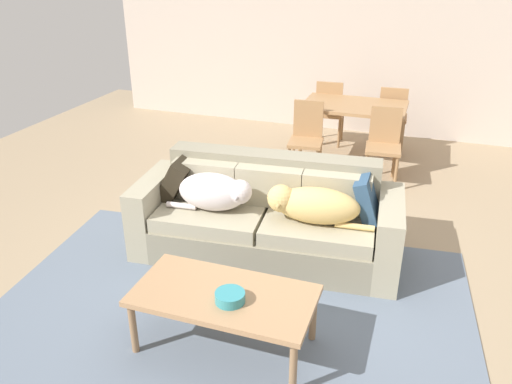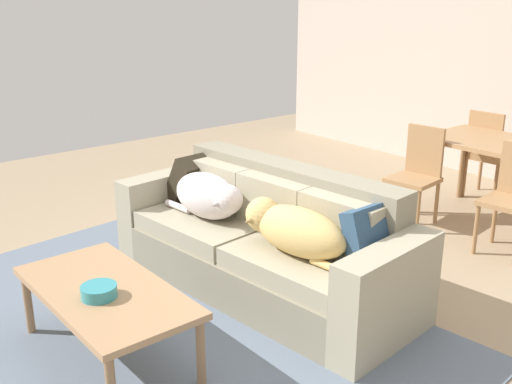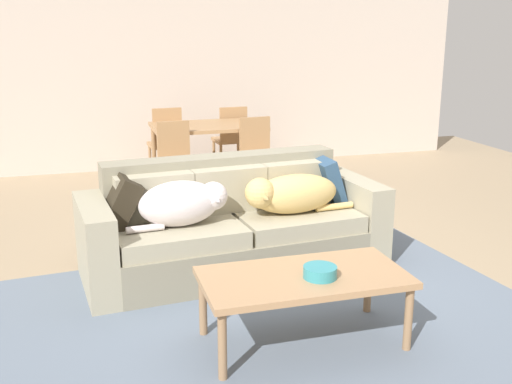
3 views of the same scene
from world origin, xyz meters
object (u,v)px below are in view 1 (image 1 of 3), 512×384
object	(u,v)px
bowl_on_coffee_table	(230,297)
dining_chair_near_right	(384,142)
throw_pillow_by_left_arm	(178,178)
coffee_table	(224,299)
couch	(267,219)
throw_pillow_by_right_arm	(368,197)
dining_chair_near_left	(307,135)
dining_chair_far_right	(392,115)
dog_on_left_cushion	(216,192)
dining_table	(354,110)
dog_on_right_cushion	(311,205)
dining_chair_far_left	(329,110)

from	to	relation	value
bowl_on_coffee_table	dining_chair_near_right	world-z (taller)	dining_chair_near_right
throw_pillow_by_left_arm	coffee_table	xyz separation A→B (m)	(0.98, -1.27, -0.23)
couch	throw_pillow_by_left_arm	size ratio (longest dim) A/B	6.34
throw_pillow_by_right_arm	coffee_table	distance (m)	1.62
throw_pillow_by_left_arm	bowl_on_coffee_table	bearing A→B (deg)	-51.79
dining_chair_near_left	dining_chair_far_right	bearing A→B (deg)	46.06
dog_on_left_cushion	throw_pillow_by_right_arm	world-z (taller)	throw_pillow_by_right_arm
bowl_on_coffee_table	dog_on_left_cushion	bearing A→B (deg)	117.07
couch	throw_pillow_by_right_arm	bearing A→B (deg)	3.48
throw_pillow_by_right_arm	dining_table	xyz separation A→B (m)	(-0.52, 2.40, 0.06)
dog_on_left_cushion	dog_on_right_cushion	size ratio (longest dim) A/B	0.84
dog_on_left_cushion	dining_chair_far_left	distance (m)	3.27
bowl_on_coffee_table	dining_chair_near_left	xyz separation A→B (m)	(-0.31, 3.31, 0.00)
dog_on_left_cushion	throw_pillow_by_left_arm	xyz separation A→B (m)	(-0.45, 0.16, -0.00)
bowl_on_coffee_table	dining_chair_near_right	size ratio (longest dim) A/B	0.22
throw_pillow_by_right_arm	coffee_table	world-z (taller)	throw_pillow_by_right_arm
coffee_table	bowl_on_coffee_table	xyz separation A→B (m)	(0.07, -0.07, 0.08)
dining_table	dining_chair_far_left	world-z (taller)	dining_chair_far_left
dog_on_left_cushion	dining_chair_near_left	xyz separation A→B (m)	(0.28, 2.14, -0.14)
dog_on_right_cushion	dining_chair_near_left	distance (m)	2.16
throw_pillow_by_left_arm	dining_chair_near_left	xyz separation A→B (m)	(0.74, 1.98, -0.14)
throw_pillow_by_left_arm	dining_chair_near_right	distance (m)	2.60
dining_chair_far_right	dining_chair_near_right	bearing A→B (deg)	88.01
throw_pillow_by_right_arm	dining_chair_far_right	size ratio (longest dim) A/B	0.43
throw_pillow_by_left_arm	dining_table	size ratio (longest dim) A/B	0.30
dining_chair_far_left	dining_chair_near_right	bearing A→B (deg)	125.01
dog_on_left_cushion	bowl_on_coffee_table	bearing A→B (deg)	-68.25
dining_chair_near_left	bowl_on_coffee_table	bearing A→B (deg)	-91.20
dog_on_right_cushion	throw_pillow_by_right_arm	size ratio (longest dim) A/B	2.36
dining_table	dining_chair_far_right	world-z (taller)	dining_chair_far_right
dog_on_left_cushion	dining_chair_near_left	size ratio (longest dim) A/B	0.85
throw_pillow_by_right_arm	coffee_table	bearing A→B (deg)	-117.48
dining_chair_far_right	coffee_table	bearing A→B (deg)	78.45
dining_chair_near_left	coffee_table	bearing A→B (deg)	-92.38
couch	dog_on_left_cushion	distance (m)	0.54
throw_pillow_by_left_arm	dining_chair_near_left	world-z (taller)	dining_chair_near_left
couch	dog_on_right_cushion	bearing A→B (deg)	-22.56
dining_chair_near_right	throw_pillow_by_left_arm	bearing A→B (deg)	-135.20
couch	dog_on_right_cushion	distance (m)	0.53
dining_chair_near_left	throw_pillow_by_right_arm	bearing A→B (deg)	-68.19
couch	dog_on_left_cushion	world-z (taller)	couch
coffee_table	throw_pillow_by_left_arm	bearing A→B (deg)	127.66
throw_pillow_by_right_arm	dining_chair_near_left	bearing A→B (deg)	118.43
dog_on_right_cushion	dining_chair_far_right	distance (m)	3.29
throw_pillow_by_right_arm	dining_chair_near_right	size ratio (longest dim) A/B	0.43
dining_chair_near_left	throw_pillow_by_left_arm	bearing A→B (deg)	-117.08
dog_on_right_cushion	dining_chair_far_right	xyz separation A→B (m)	(0.35, 3.27, -0.12)
throw_pillow_by_right_arm	dining_chair_far_right	world-z (taller)	dining_chair_far_right
throw_pillow_by_right_arm	dining_chair_far_left	world-z (taller)	dining_chair_far_left
couch	dining_chair_near_right	distance (m)	2.13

